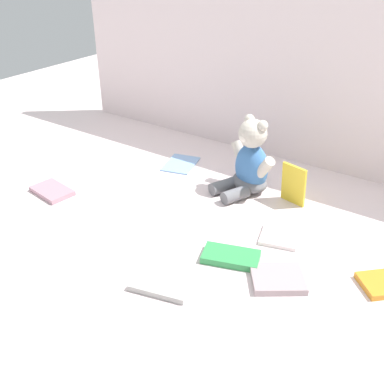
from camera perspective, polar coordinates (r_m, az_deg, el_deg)
The scene contains 10 objects.
ground_plane at distance 1.26m, azimuth 1.96°, elevation -1.88°, with size 3.20×3.20×0.00m, color silver.
backdrop_drape at distance 1.50m, azimuth 11.19°, elevation 14.49°, with size 1.60×0.03×0.56m, color silver.
teddy_bear at distance 1.32m, azimuth 7.34°, elevation 3.49°, with size 0.18×0.19×0.23m.
book_case_0 at distance 1.06m, azimuth 4.98°, elevation -8.21°, with size 0.07×0.13×0.02m, color #32934C.
book_case_1 at distance 1.39m, azimuth -17.37°, elevation 0.13°, with size 0.08×0.13×0.01m, color #A97D8B.
book_case_2 at distance 0.99m, azimuth -3.94°, elevation -11.73°, with size 0.07×0.13×0.01m, color #A4A29F.
book_case_3 at distance 1.15m, azimuth 11.07°, elevation -5.58°, with size 0.09×0.09×0.01m, color white.
book_case_5 at distance 1.49m, azimuth -1.46°, elevation 3.67°, with size 0.09×0.13×0.01m, color #80ABE0.
book_case_6 at distance 1.28m, azimuth 12.79°, elevation 0.93°, with size 0.08×0.01×0.12m, color yellow.
book_case_7 at distance 1.02m, azimuth 10.85°, elevation -10.76°, with size 0.10×0.11×0.02m, color #A18C90.
Camera 1 is at (0.57, -0.91, 0.66)m, focal length 41.91 mm.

